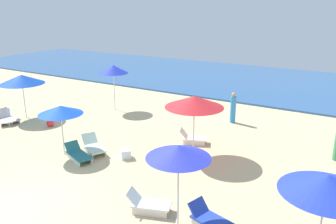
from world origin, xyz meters
TOP-DOWN VIEW (x-y plane):
  - ground_plane at (0.00, 0.00)m, footprint 60.00×60.00m
  - ocean at (0.00, 22.85)m, footprint 60.00×14.30m
  - umbrella_0 at (8.74, 2.73)m, footprint 2.28×2.28m
  - umbrella_1 at (-4.15, 10.46)m, footprint 1.80×1.80m
  - umbrella_2 at (-1.80, 4.10)m, footprint 1.89×1.89m
  - lounge_chair_2_0 at (-0.84, 3.96)m, footprint 1.60×1.08m
  - lounge_chair_2_1 at (-0.80, 4.88)m, footprint 1.65×1.31m
  - umbrella_3 at (3.11, 6.85)m, footprint 2.47×2.47m
  - lounge_chair_3_0 at (2.46, 8.03)m, footprint 1.40×1.06m
  - umbrella_4 at (4.97, 2.18)m, footprint 1.86×1.86m
  - lounge_chair_4_0 at (3.83, 2.29)m, footprint 1.49×1.00m
  - lounge_chair_4_1 at (5.83, 2.59)m, footprint 1.51×1.00m
  - umbrella_5 at (-7.59, 6.61)m, footprint 2.49×2.49m
  - lounge_chair_5_0 at (-7.64, 5.48)m, footprint 1.38×0.79m
  - lounge_chair_5_1 at (-7.70, 5.36)m, footprint 1.47×1.23m
  - beachgoer_2 at (2.99, 11.89)m, footprint 0.36×0.36m
  - cooler_box_0 at (0.76, 5.13)m, footprint 0.61×0.61m
  - beach_ball_1 at (-5.12, 6.24)m, footprint 0.40×0.40m

SIDE VIEW (x-z plane):
  - ground_plane at x=0.00m, z-range 0.00..0.00m
  - ocean at x=0.00m, z-range 0.00..0.12m
  - cooler_box_0 at x=0.76m, z-range 0.00..0.38m
  - beach_ball_1 at x=-5.12m, z-range 0.00..0.40m
  - lounge_chair_5_1 at x=-7.70m, z-range -0.11..0.57m
  - lounge_chair_4_1 at x=5.83m, z-range -0.08..0.56m
  - lounge_chair_2_0 at x=-0.84m, z-range -0.07..0.56m
  - lounge_chair_5_0 at x=-7.64m, z-range -0.12..0.62m
  - lounge_chair_2_1 at x=-0.80m, z-range -0.08..0.61m
  - lounge_chair_4_0 at x=3.83m, z-range -0.08..0.63m
  - lounge_chair_3_0 at x=2.46m, z-range -0.08..0.64m
  - beachgoer_2 at x=2.99m, z-range -0.04..1.67m
  - umbrella_2 at x=-1.80m, z-range 0.91..3.10m
  - umbrella_0 at x=8.74m, z-range 0.97..3.37m
  - umbrella_5 at x=-7.59m, z-range 0.99..3.49m
  - umbrella_4 at x=4.97m, z-range 1.08..3.62m
  - umbrella_3 at x=3.11m, z-range 1.09..3.75m
  - umbrella_1 at x=-4.15m, z-range 1.14..3.92m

